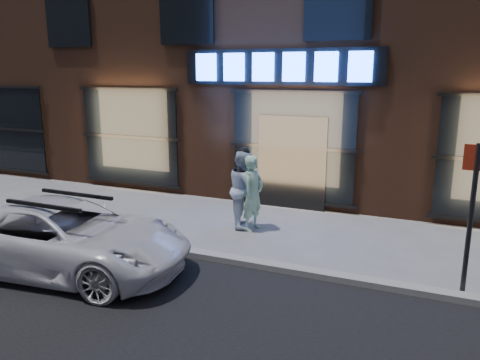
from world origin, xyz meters
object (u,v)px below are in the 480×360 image
object	(u,v)px
man_bowtie	(253,193)
man_cap	(244,189)
white_suv	(64,237)
sign_post	(472,207)

from	to	relation	value
man_bowtie	man_cap	xyz separation A→B (m)	(-0.28, 0.16, 0.04)
man_bowtie	white_suv	bearing A→B (deg)	158.60
man_bowtie	sign_post	xyz separation A→B (m)	(4.24, -1.72, 0.64)
white_suv	man_bowtie	bearing A→B (deg)	-40.52
sign_post	man_bowtie	bearing A→B (deg)	162.15
man_bowtie	white_suv	world-z (taller)	man_bowtie
man_cap	white_suv	bearing A→B (deg)	123.97
white_suv	sign_post	size ratio (longest dim) A/B	1.85
man_cap	sign_post	world-z (taller)	sign_post
man_cap	white_suv	size ratio (longest dim) A/B	0.39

